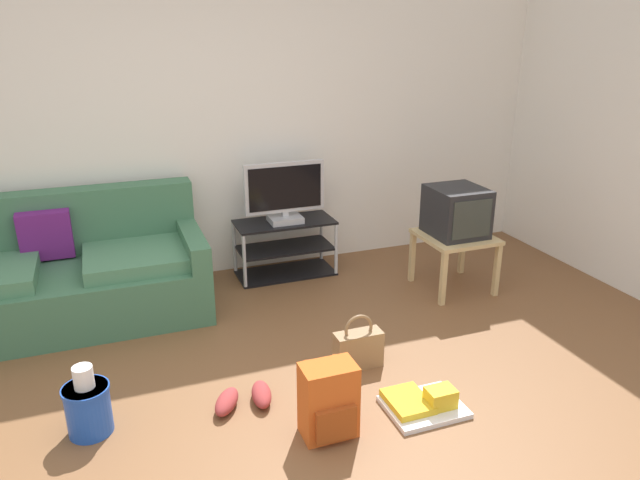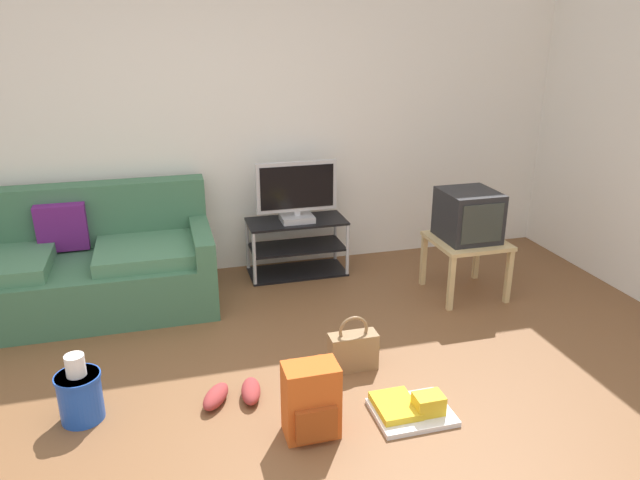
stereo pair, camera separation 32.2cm
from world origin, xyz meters
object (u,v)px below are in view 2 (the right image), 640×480
object	(u,v)px
couch	(77,268)
side_table	(466,247)
sneakers_pair	(234,394)
flat_tv	(297,192)
floor_tray	(411,408)
tv_stand	(297,247)
crt_tv	(468,215)
backpack	(311,401)
cleaning_bucket	(80,393)
handbag	(353,350)

from	to	relation	value
couch	side_table	distance (m)	2.97
sneakers_pair	flat_tv	bearing A→B (deg)	65.23
side_table	floor_tray	world-z (taller)	side_table
tv_stand	flat_tv	size ratio (longest dim) A/B	1.23
floor_tray	crt_tv	bearing A→B (deg)	52.86
flat_tv	backpack	bearing A→B (deg)	-101.46
couch	floor_tray	size ratio (longest dim) A/B	4.64
cleaning_bucket	couch	bearing A→B (deg)	95.34
flat_tv	crt_tv	xyz separation A→B (m)	(1.18, -0.71, -0.08)
backpack	cleaning_bucket	world-z (taller)	backpack
couch	floor_tray	bearing A→B (deg)	-45.41
couch	sneakers_pair	xyz separation A→B (m)	(0.95, -1.51, -0.27)
side_table	cleaning_bucket	xyz separation A→B (m)	(-2.78, -0.91, -0.23)
couch	backpack	bearing A→B (deg)	-55.62
side_table	floor_tray	size ratio (longest dim) A/B	1.28
couch	side_table	size ratio (longest dim) A/B	3.63
tv_stand	couch	bearing A→B (deg)	-173.45
crt_tv	cleaning_bucket	xyz separation A→B (m)	(-2.78, -0.92, -0.49)
side_table	crt_tv	bearing A→B (deg)	90.00
flat_tv	side_table	bearing A→B (deg)	-31.62
side_table	backpack	distance (m)	2.11
cleaning_bucket	floor_tray	world-z (taller)	cleaning_bucket
couch	backpack	size ratio (longest dim) A/B	4.83
tv_stand	side_table	bearing A→B (deg)	-32.40
couch	flat_tv	world-z (taller)	flat_tv
cleaning_bucket	sneakers_pair	size ratio (longest dim) A/B	1.02
couch	tv_stand	world-z (taller)	couch
crt_tv	tv_stand	bearing A→B (deg)	148.16
flat_tv	handbag	size ratio (longest dim) A/B	1.87
tv_stand	side_table	xyz separation A→B (m)	(1.18, -0.75, 0.15)
tv_stand	backpack	bearing A→B (deg)	-101.34
backpack	handbag	xyz separation A→B (m)	(0.41, 0.55, -0.07)
flat_tv	handbag	bearing A→B (deg)	-90.46
couch	handbag	distance (m)	2.20
tv_stand	handbag	world-z (taller)	tv_stand
crt_tv	sneakers_pair	world-z (taller)	crt_tv
crt_tv	handbag	distance (m)	1.55
tv_stand	sneakers_pair	distance (m)	1.89
side_table	sneakers_pair	world-z (taller)	side_table
flat_tv	crt_tv	size ratio (longest dim) A/B	1.55
flat_tv	handbag	world-z (taller)	flat_tv
backpack	sneakers_pair	size ratio (longest dim) A/B	1.06
handbag	floor_tray	bearing A→B (deg)	-73.54
side_table	backpack	size ratio (longest dim) A/B	1.33
handbag	sneakers_pair	size ratio (longest dim) A/B	0.93
handbag	cleaning_bucket	distance (m)	1.59
side_table	cleaning_bucket	world-z (taller)	side_table
tv_stand	backpack	xyz separation A→B (m)	(-0.42, -2.11, -0.04)
handbag	cleaning_bucket	xyz separation A→B (m)	(-1.58, -0.09, 0.03)
side_table	couch	bearing A→B (deg)	169.26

